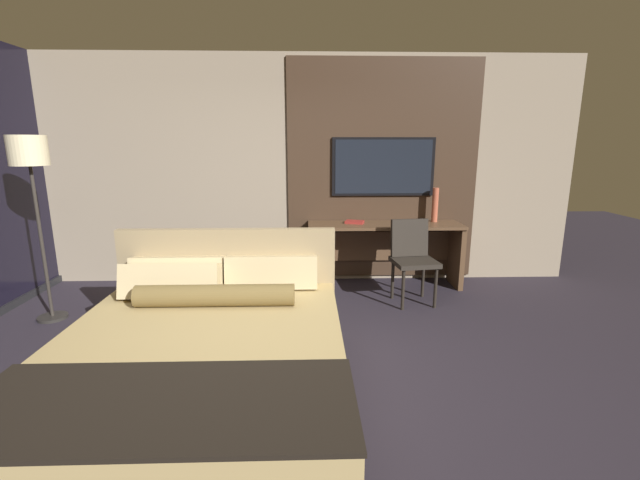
# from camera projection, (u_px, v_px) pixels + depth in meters

# --- Properties ---
(ground_plane) EXTENTS (16.00, 16.00, 0.00)m
(ground_plane) POSITION_uv_depth(u_px,v_px,m) (277.00, 389.00, 3.12)
(ground_plane) COLOR #28232D
(wall_back_tv_panel) EXTENTS (7.20, 0.09, 2.80)m
(wall_back_tv_panel) POSITION_uv_depth(u_px,v_px,m) (302.00, 172.00, 5.34)
(wall_back_tv_panel) COLOR gray
(wall_back_tv_panel) RESTS_ON ground_plane
(bed) EXTENTS (1.91, 2.26, 1.02)m
(bed) POSITION_uv_depth(u_px,v_px,m) (203.00, 361.00, 2.91)
(bed) COLOR #33281E
(bed) RESTS_ON ground_plane
(desk) EXTENTS (1.87, 0.52, 0.79)m
(desk) POSITION_uv_depth(u_px,v_px,m) (384.00, 243.00, 5.29)
(desk) COLOR brown
(desk) RESTS_ON ground_plane
(tv) EXTENTS (1.27, 0.04, 0.71)m
(tv) POSITION_uv_depth(u_px,v_px,m) (383.00, 167.00, 5.29)
(tv) COLOR black
(desk_chair) EXTENTS (0.51, 0.51, 0.92)m
(desk_chair) POSITION_uv_depth(u_px,v_px,m) (412.00, 253.00, 4.75)
(desk_chair) COLOR #28231E
(desk_chair) RESTS_ON ground_plane
(floor_lamp) EXTENTS (0.34, 0.34, 1.82)m
(floor_lamp) POSITION_uv_depth(u_px,v_px,m) (30.00, 166.00, 4.02)
(floor_lamp) COLOR #282623
(floor_lamp) RESTS_ON ground_plane
(vase_tall) EXTENTS (0.08, 0.08, 0.42)m
(vase_tall) POSITION_uv_depth(u_px,v_px,m) (435.00, 205.00, 5.29)
(vase_tall) COLOR #B2563D
(vase_tall) RESTS_ON desk
(book) EXTENTS (0.25, 0.21, 0.03)m
(book) POSITION_uv_depth(u_px,v_px,m) (355.00, 222.00, 5.23)
(book) COLOR maroon
(book) RESTS_ON desk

